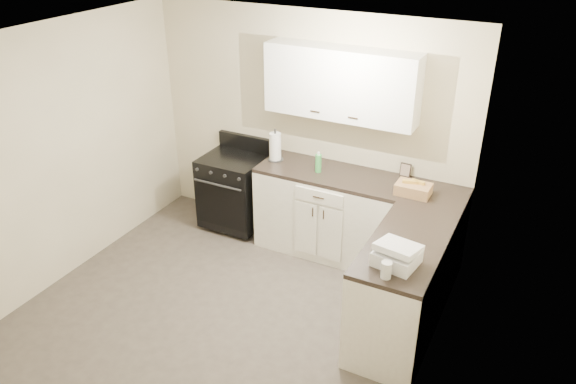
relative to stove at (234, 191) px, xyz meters
The scene contains 21 objects.
floor 1.73m from the stove, 62.45° to the right, with size 3.60×3.60×0.00m, color #473F38.
ceiling 2.63m from the stove, 62.45° to the right, with size 3.60×3.60×0.00m, color white.
wall_back 1.15m from the stove, 22.90° to the left, with size 3.60×3.60×0.00m, color beige.
wall_right 3.07m from the stove, 29.86° to the right, with size 3.60×3.60×0.00m, color beige.
wall_left 1.97m from the stove, 124.94° to the right, with size 3.60×3.60×0.00m, color beige.
wall_front 3.46m from the stove, 76.78° to the right, with size 3.60×3.60×0.00m, color beige.
base_cabinets_back 1.19m from the stove, ahead, with size 1.55×0.60×0.90m, color white.
base_cabinets_right 2.35m from the stove, 15.40° to the right, with size 0.60×1.90×0.90m, color white.
countertop_back 1.28m from the stove, ahead, with size 1.55×0.60×0.04m, color black.
countertop_right 2.40m from the stove, 15.40° to the right, with size 0.60×1.90×0.04m, color black.
upper_cabinets 1.83m from the stove, ahead, with size 1.55×0.30×0.70m, color white.
stove is the anchor object (origin of this frame).
knife_block 0.77m from the stove, ahead, with size 0.09×0.08×0.20m, color #D3B982.
paper_towel 0.82m from the stove, ahead, with size 0.13×0.13×0.30m, color white.
soap_bottle 1.21m from the stove, ahead, with size 0.06×0.06×0.19m, color green.
picture_frame 1.99m from the stove, ahead, with size 0.11×0.01×0.14m, color black.
wicker_basket 2.14m from the stove, ahead, with size 0.32×0.22×0.11m, color #AF8052.
countertop_grill 2.66m from the stove, 28.99° to the right, with size 0.31×0.29×0.11m, color white.
glass_jar 2.75m from the stove, 32.95° to the right, with size 0.08×0.08×0.13m, color silver.
oven_mitt_near 2.27m from the stove, 30.92° to the right, with size 0.02×0.15×0.25m, color black.
oven_mitt_far 2.12m from the stove, 23.25° to the right, with size 0.02×0.17×0.30m, color black.
Camera 1 is at (2.39, -3.35, 3.42)m, focal length 35.00 mm.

